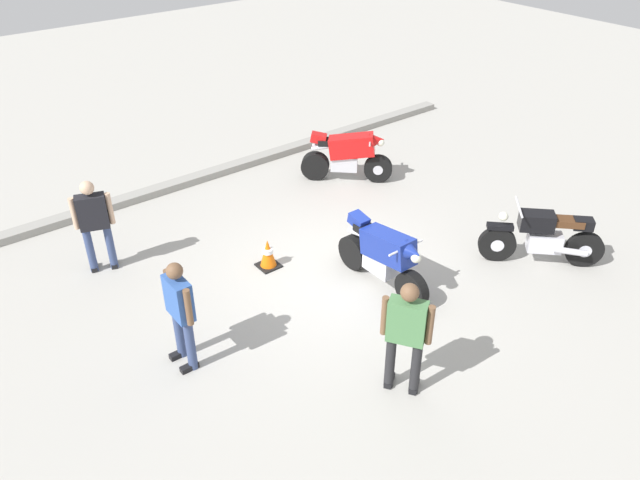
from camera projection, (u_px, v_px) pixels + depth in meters
ground_plane at (341, 275)px, 10.49m from camera, size 40.00×40.00×0.00m
curb_edge at (206, 175)px, 13.51m from camera, size 14.00×0.30×0.15m
motorcycle_blue_sportbike at (383, 255)px, 9.93m from camera, size 0.70×1.95×1.14m
motorcycle_red_sportbike at (347, 155)px, 13.16m from camera, size 1.54×1.49×1.14m
motorcycle_black_cruiser at (543, 237)px, 10.53m from camera, size 1.56×1.56×1.09m
person_in_black_shirt at (94, 221)px, 10.13m from camera, size 0.64×0.43×1.67m
person_in_blue_shirt at (180, 308)px, 8.23m from camera, size 0.30×0.64×1.65m
person_in_green_shirt at (406, 332)px, 7.77m from camera, size 0.50×0.60×1.72m
traffic_cone at (268, 254)px, 10.57m from camera, size 0.36×0.36×0.53m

